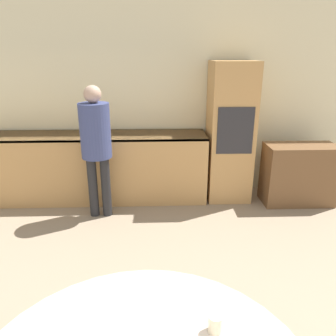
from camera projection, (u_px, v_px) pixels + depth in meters
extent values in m
cube|color=beige|center=(167.00, 102.00, 4.60)|extent=(6.89, 0.05, 2.60)
cube|color=tan|center=(93.00, 167.00, 4.52)|extent=(3.10, 0.60, 0.93)
cube|color=black|center=(90.00, 136.00, 4.37)|extent=(3.10, 0.60, 0.03)
cube|color=tan|center=(230.00, 133.00, 4.44)|extent=(0.58, 0.58, 1.87)
cube|color=#28282D|center=(235.00, 131.00, 4.13)|extent=(0.46, 0.01, 0.60)
cube|color=brown|center=(299.00, 174.00, 4.42)|extent=(0.93, 0.45, 0.81)
cylinder|color=#262628|center=(93.00, 187.00, 4.06)|extent=(0.11, 0.11, 0.77)
cylinder|color=#262628|center=(106.00, 187.00, 4.07)|extent=(0.11, 0.11, 0.77)
cylinder|color=#3D477A|center=(95.00, 131.00, 3.83)|extent=(0.36, 0.36, 0.64)
sphere|color=tan|center=(92.00, 94.00, 3.69)|extent=(0.20, 0.20, 0.20)
cylinder|color=beige|center=(215.00, 324.00, 1.50)|extent=(0.07, 0.07, 0.09)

